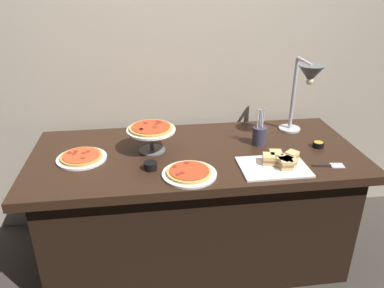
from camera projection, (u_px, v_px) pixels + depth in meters
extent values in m
plane|color=#38332D|center=(196.00, 253.00, 2.50)|extent=(8.00, 8.00, 0.00)
cube|color=#B7A893|center=(186.00, 58.00, 2.44)|extent=(4.40, 0.04, 2.40)
cube|color=black|center=(196.00, 155.00, 2.19)|extent=(1.90, 0.84, 0.05)
cube|color=black|center=(196.00, 209.00, 2.35)|extent=(1.75, 0.74, 0.71)
cylinder|color=#B7BABF|center=(289.00, 129.00, 2.47)|extent=(0.14, 0.14, 0.01)
cylinder|color=#B7BABF|center=(293.00, 94.00, 2.37)|extent=(0.02, 0.02, 0.46)
cylinder|color=#B7BABF|center=(304.00, 61.00, 2.18)|extent=(0.02, 0.20, 0.02)
cone|color=#595B60|center=(310.00, 74.00, 2.12)|extent=(0.15, 0.15, 0.10)
sphere|color=#F9EAB2|center=(310.00, 81.00, 2.13)|extent=(0.04, 0.04, 0.04)
cylinder|color=white|center=(189.00, 174.00, 1.92)|extent=(0.28, 0.28, 0.01)
cylinder|color=#DBA856|center=(189.00, 172.00, 1.92)|extent=(0.24, 0.24, 0.01)
cylinder|color=#AD3D1E|center=(189.00, 171.00, 1.91)|extent=(0.21, 0.21, 0.00)
cylinder|color=maroon|center=(174.00, 167.00, 1.95)|extent=(0.02, 0.02, 0.00)
cylinder|color=maroon|center=(178.00, 174.00, 1.88)|extent=(0.02, 0.02, 0.00)
cylinder|color=maroon|center=(182.00, 173.00, 1.89)|extent=(0.02, 0.02, 0.00)
cylinder|color=maroon|center=(187.00, 163.00, 1.99)|extent=(0.02, 0.02, 0.00)
cylinder|color=white|center=(82.00, 158.00, 2.08)|extent=(0.28, 0.28, 0.01)
cylinder|color=#C68E42|center=(82.00, 156.00, 2.08)|extent=(0.23, 0.23, 0.01)
cylinder|color=#B74723|center=(81.00, 155.00, 2.07)|extent=(0.20, 0.20, 0.00)
cylinder|color=maroon|center=(69.00, 153.00, 2.10)|extent=(0.02, 0.02, 0.00)
cylinder|color=maroon|center=(76.00, 151.00, 2.11)|extent=(0.02, 0.02, 0.00)
cylinder|color=maroon|center=(74.00, 154.00, 2.09)|extent=(0.02, 0.02, 0.00)
cylinder|color=maroon|center=(83.00, 158.00, 2.04)|extent=(0.02, 0.02, 0.00)
cylinder|color=maroon|center=(84.00, 153.00, 2.09)|extent=(0.02, 0.02, 0.00)
cylinder|color=maroon|center=(88.00, 151.00, 2.11)|extent=(0.02, 0.02, 0.00)
cylinder|color=#595B60|center=(152.00, 141.00, 2.16)|extent=(0.02, 0.02, 0.13)
cylinder|color=#595B60|center=(152.00, 150.00, 2.18)|extent=(0.15, 0.15, 0.01)
cylinder|color=white|center=(151.00, 130.00, 2.13)|extent=(0.28, 0.28, 0.01)
cylinder|color=gold|center=(151.00, 128.00, 2.12)|extent=(0.25, 0.25, 0.01)
cylinder|color=#AD3D1E|center=(151.00, 127.00, 2.12)|extent=(0.22, 0.22, 0.00)
cylinder|color=maroon|center=(155.00, 127.00, 2.11)|extent=(0.02, 0.02, 0.00)
cylinder|color=maroon|center=(146.00, 123.00, 2.17)|extent=(0.02, 0.02, 0.00)
cylinder|color=maroon|center=(158.00, 121.00, 2.19)|extent=(0.02, 0.02, 0.00)
cylinder|color=maroon|center=(141.00, 129.00, 2.08)|extent=(0.02, 0.02, 0.00)
cylinder|color=maroon|center=(141.00, 129.00, 2.08)|extent=(0.02, 0.02, 0.00)
cylinder|color=maroon|center=(160.00, 122.00, 2.17)|extent=(0.02, 0.02, 0.00)
cylinder|color=maroon|center=(157.00, 124.00, 2.15)|extent=(0.02, 0.02, 0.00)
cube|color=white|center=(273.00, 167.00, 2.00)|extent=(0.36, 0.26, 0.01)
cube|color=tan|center=(268.00, 162.00, 2.02)|extent=(0.08, 0.09, 0.02)
cube|color=#9E6642|center=(269.00, 159.00, 2.01)|extent=(0.08, 0.09, 0.01)
cube|color=tan|center=(269.00, 156.00, 2.01)|extent=(0.08, 0.09, 0.02)
cube|color=tan|center=(285.00, 166.00, 1.97)|extent=(0.06, 0.08, 0.02)
cube|color=#9E6642|center=(285.00, 164.00, 1.97)|extent=(0.06, 0.08, 0.01)
cube|color=tan|center=(286.00, 161.00, 1.96)|extent=(0.06, 0.08, 0.02)
cube|color=tan|center=(275.00, 158.00, 2.05)|extent=(0.08, 0.09, 0.02)
cube|color=#9E6642|center=(276.00, 156.00, 2.05)|extent=(0.08, 0.09, 0.01)
cube|color=tan|center=(276.00, 153.00, 2.04)|extent=(0.08, 0.09, 0.02)
cube|color=tan|center=(291.00, 159.00, 2.05)|extent=(0.09, 0.09, 0.02)
cube|color=#9E6642|center=(292.00, 156.00, 2.05)|extent=(0.09, 0.09, 0.01)
cube|color=tan|center=(292.00, 153.00, 2.04)|extent=(0.09, 0.09, 0.02)
cube|color=tan|center=(285.00, 164.00, 1.99)|extent=(0.11, 0.11, 0.02)
cube|color=#9E6642|center=(285.00, 162.00, 1.99)|extent=(0.11, 0.11, 0.01)
cube|color=tan|center=(285.00, 159.00, 1.98)|extent=(0.11, 0.11, 0.02)
cube|color=tan|center=(289.00, 165.00, 1.98)|extent=(0.09, 0.09, 0.02)
cube|color=#9E6642|center=(289.00, 163.00, 1.98)|extent=(0.09, 0.09, 0.01)
cube|color=tan|center=(289.00, 160.00, 1.97)|extent=(0.09, 0.09, 0.02)
cylinder|color=black|center=(318.00, 145.00, 2.22)|extent=(0.07, 0.07, 0.03)
cylinder|color=gold|center=(319.00, 142.00, 2.22)|extent=(0.05, 0.05, 0.01)
cylinder|color=black|center=(150.00, 166.00, 1.97)|extent=(0.07, 0.07, 0.04)
cylinder|color=#562D14|center=(150.00, 163.00, 1.97)|extent=(0.06, 0.06, 0.01)
cylinder|color=#383347|center=(259.00, 136.00, 2.24)|extent=(0.08, 0.08, 0.11)
cylinder|color=#B7BABF|center=(260.00, 125.00, 2.22)|extent=(0.02, 0.03, 0.18)
cylinder|color=#B7BABF|center=(262.00, 127.00, 2.22)|extent=(0.01, 0.03, 0.16)
cylinder|color=#B7BABF|center=(260.00, 124.00, 2.21)|extent=(0.02, 0.04, 0.19)
cylinder|color=#B7BABF|center=(263.00, 124.00, 2.21)|extent=(0.02, 0.01, 0.19)
cylinder|color=#B7BABF|center=(257.00, 125.00, 2.20)|extent=(0.02, 0.02, 0.20)
cube|color=#B7BABF|center=(337.00, 166.00, 2.01)|extent=(0.08, 0.06, 0.00)
cylinder|color=black|center=(322.00, 165.00, 2.01)|extent=(0.10, 0.02, 0.01)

